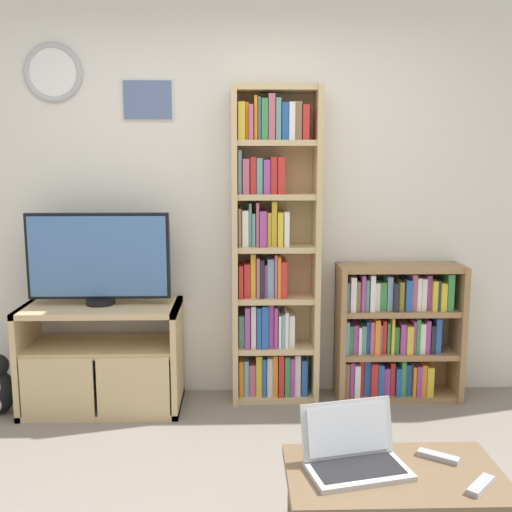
{
  "coord_description": "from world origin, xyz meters",
  "views": [
    {
      "loc": [
        0.05,
        -2.19,
        1.59
      ],
      "look_at": [
        0.14,
        0.97,
        1.07
      ],
      "focal_mm": 42.0,
      "sensor_mm": 36.0,
      "label": 1
    }
  ],
  "objects_px": {
    "laptop": "(354,453)",
    "bookshelf_short": "(394,332)",
    "coffee_table": "(394,485)",
    "remote_far_from_laptop": "(439,457)",
    "tv_stand": "(102,357)",
    "bookshelf_tall": "(271,252)",
    "remote_near_laptop": "(481,485)",
    "television": "(99,258)"
  },
  "relations": [
    {
      "from": "television",
      "to": "remote_near_laptop",
      "type": "bearing_deg",
      "value": -44.66
    },
    {
      "from": "television",
      "to": "bookshelf_short",
      "type": "height_order",
      "value": "television"
    },
    {
      "from": "bookshelf_tall",
      "to": "remote_far_from_laptop",
      "type": "xyz_separation_m",
      "value": [
        0.58,
        -1.64,
        -0.57
      ]
    },
    {
      "from": "television",
      "to": "coffee_table",
      "type": "distance_m",
      "value": 2.27
    },
    {
      "from": "television",
      "to": "bookshelf_short",
      "type": "xyz_separation_m",
      "value": [
        1.91,
        0.11,
        -0.53
      ]
    },
    {
      "from": "remote_near_laptop",
      "to": "remote_far_from_laptop",
      "type": "xyz_separation_m",
      "value": [
        -0.08,
        0.21,
        0.0
      ]
    },
    {
      "from": "bookshelf_short",
      "to": "remote_far_from_laptop",
      "type": "height_order",
      "value": "bookshelf_short"
    },
    {
      "from": "laptop",
      "to": "coffee_table",
      "type": "bearing_deg",
      "value": -28.17
    },
    {
      "from": "coffee_table",
      "to": "remote_near_laptop",
      "type": "xyz_separation_m",
      "value": [
        0.28,
        -0.12,
        0.06
      ]
    },
    {
      "from": "television",
      "to": "bookshelf_tall",
      "type": "xyz_separation_m",
      "value": [
        1.09,
        0.12,
        0.01
      ]
    },
    {
      "from": "television",
      "to": "remote_far_from_laptop",
      "type": "xyz_separation_m",
      "value": [
        1.67,
        -1.52,
        -0.55
      ]
    },
    {
      "from": "bookshelf_short",
      "to": "remote_near_laptop",
      "type": "bearing_deg",
      "value": -94.87
    },
    {
      "from": "tv_stand",
      "to": "bookshelf_short",
      "type": "distance_m",
      "value": 1.91
    },
    {
      "from": "laptop",
      "to": "remote_far_from_laptop",
      "type": "relative_size",
      "value": 2.68
    },
    {
      "from": "bookshelf_short",
      "to": "coffee_table",
      "type": "relative_size",
      "value": 1.09
    },
    {
      "from": "tv_stand",
      "to": "remote_far_from_laptop",
      "type": "height_order",
      "value": "tv_stand"
    },
    {
      "from": "laptop",
      "to": "remote_far_from_laptop",
      "type": "distance_m",
      "value": 0.36
    },
    {
      "from": "coffee_table",
      "to": "laptop",
      "type": "relative_size",
      "value": 1.95
    },
    {
      "from": "laptop",
      "to": "tv_stand",
      "type": "bearing_deg",
      "value": 117.62
    },
    {
      "from": "tv_stand",
      "to": "coffee_table",
      "type": "height_order",
      "value": "tv_stand"
    },
    {
      "from": "coffee_table",
      "to": "remote_near_laptop",
      "type": "height_order",
      "value": "remote_near_laptop"
    },
    {
      "from": "bookshelf_tall",
      "to": "remote_far_from_laptop",
      "type": "height_order",
      "value": "bookshelf_tall"
    },
    {
      "from": "remote_far_from_laptop",
      "to": "bookshelf_short",
      "type": "bearing_deg",
      "value": 24.98
    },
    {
      "from": "bookshelf_tall",
      "to": "remote_near_laptop",
      "type": "distance_m",
      "value": 2.05
    },
    {
      "from": "remote_far_from_laptop",
      "to": "tv_stand",
      "type": "bearing_deg",
      "value": 81.61
    },
    {
      "from": "tv_stand",
      "to": "coffee_table",
      "type": "bearing_deg",
      "value": -47.19
    },
    {
      "from": "remote_near_laptop",
      "to": "tv_stand",
      "type": "bearing_deg",
      "value": -0.34
    },
    {
      "from": "television",
      "to": "bookshelf_tall",
      "type": "relative_size",
      "value": 0.44
    },
    {
      "from": "television",
      "to": "remote_far_from_laptop",
      "type": "distance_m",
      "value": 2.33
    },
    {
      "from": "bookshelf_tall",
      "to": "bookshelf_short",
      "type": "bearing_deg",
      "value": -0.46
    },
    {
      "from": "bookshelf_tall",
      "to": "coffee_table",
      "type": "bearing_deg",
      "value": -77.6
    },
    {
      "from": "remote_far_from_laptop",
      "to": "remote_near_laptop",
      "type": "bearing_deg",
      "value": -124.83
    },
    {
      "from": "coffee_table",
      "to": "television",
      "type": "bearing_deg",
      "value": 132.28
    },
    {
      "from": "coffee_table",
      "to": "laptop",
      "type": "xyz_separation_m",
      "value": [
        -0.15,
        0.04,
        0.11
      ]
    },
    {
      "from": "television",
      "to": "laptop",
      "type": "xyz_separation_m",
      "value": [
        1.32,
        -1.58,
        -0.5
      ]
    },
    {
      "from": "bookshelf_tall",
      "to": "laptop",
      "type": "relative_size",
      "value": 4.81
    },
    {
      "from": "coffee_table",
      "to": "remote_far_from_laptop",
      "type": "bearing_deg",
      "value": 25.57
    },
    {
      "from": "tv_stand",
      "to": "bookshelf_short",
      "type": "height_order",
      "value": "bookshelf_short"
    },
    {
      "from": "laptop",
      "to": "bookshelf_short",
      "type": "bearing_deg",
      "value": 57.82
    },
    {
      "from": "coffee_table",
      "to": "remote_near_laptop",
      "type": "relative_size",
      "value": 5.65
    },
    {
      "from": "coffee_table",
      "to": "laptop",
      "type": "bearing_deg",
      "value": 164.68
    },
    {
      "from": "coffee_table",
      "to": "remote_near_laptop",
      "type": "distance_m",
      "value": 0.31
    }
  ]
}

